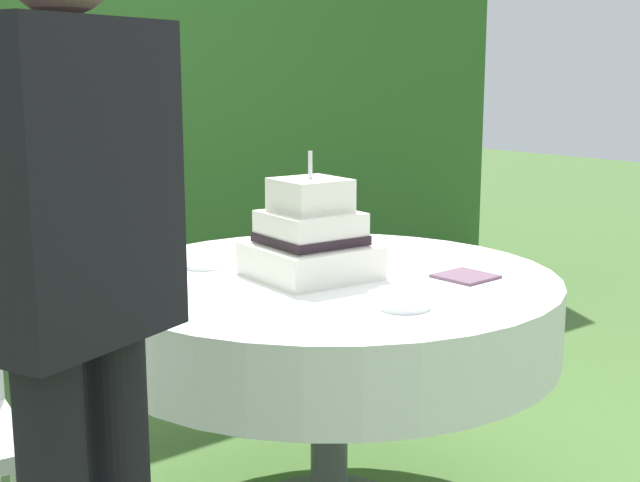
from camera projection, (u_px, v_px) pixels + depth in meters
The scene contains 8 objects.
foliage_hedge at pixel (3, 48), 4.16m from camera, with size 6.39×0.58×2.83m, color #336628.
cake_table at pixel (329, 313), 2.47m from camera, with size 1.29×1.29×0.75m.
wedding_cake at pixel (311, 239), 2.42m from camera, with size 0.33×0.33×0.35m.
serving_plate_near at pixel (334, 240), 2.93m from camera, with size 0.15×0.15×0.01m, color white.
serving_plate_far at pixel (204, 265), 2.55m from camera, with size 0.13×0.13×0.01m, color white.
serving_plate_left at pixel (404, 306), 2.11m from camera, with size 0.13×0.13×0.01m, color white.
napkin_stack at pixel (466, 276), 2.42m from camera, with size 0.14×0.14×0.01m, color #6B4C60.
standing_person at pixel (77, 295), 1.52m from camera, with size 0.41×0.31×1.60m.
Camera 1 is at (-1.54, -1.82, 1.32)m, focal length 48.88 mm.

